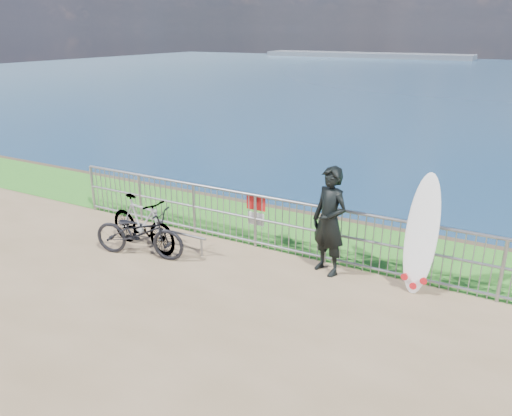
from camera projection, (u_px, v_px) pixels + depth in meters
The scene contains 8 objects.
grass_strip at pixel (300, 232), 10.84m from camera, with size 120.00×120.00×0.00m, color #277420.
seascape at pixel (365, 58), 151.28m from camera, with size 260.00×260.00×5.00m.
railing at pixel (278, 224), 9.74m from camera, with size 10.06×0.10×1.13m.
surfer at pixel (329, 221), 8.78m from camera, with size 0.72×0.47×1.98m, color black.
surfboard at pixel (421, 239), 8.19m from camera, with size 0.56×0.50×2.03m.
bicycle_near at pixel (139, 233), 9.58m from camera, with size 0.65×1.86×0.97m, color black.
bicycle_far at pixel (142, 223), 9.90m from camera, with size 0.51×1.82×1.09m, color black.
bike_rack at pixel (167, 232), 10.02m from camera, with size 1.90×0.05×0.40m.
Camera 1 is at (4.04, -6.52, 4.18)m, focal length 35.00 mm.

